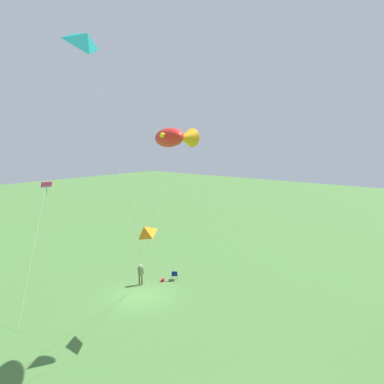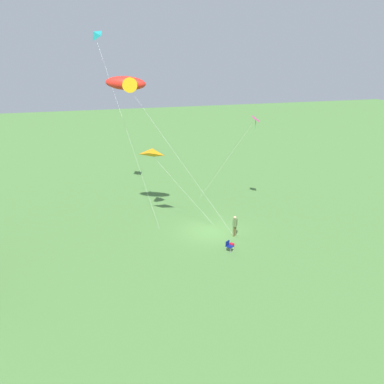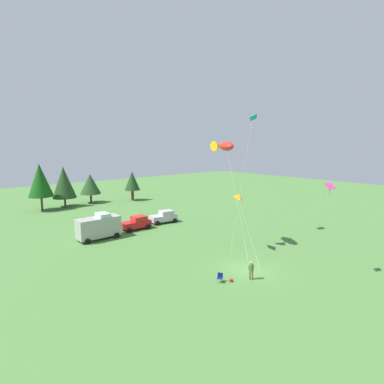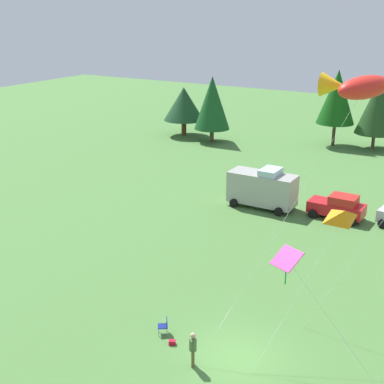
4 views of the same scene
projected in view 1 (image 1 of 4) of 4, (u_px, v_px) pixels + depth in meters
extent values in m
plane|color=#487637|center=(141.00, 295.00, 28.74)|extent=(160.00, 160.00, 0.00)
cylinder|color=brown|center=(139.00, 280.00, 30.79)|extent=(0.14, 0.14, 0.85)
cylinder|color=brown|center=(142.00, 280.00, 30.75)|extent=(0.14, 0.14, 0.85)
cylinder|color=#4A6336|center=(140.00, 271.00, 30.66)|extent=(0.46, 0.46, 0.62)
sphere|color=tan|center=(140.00, 266.00, 30.60)|extent=(0.24, 0.24, 0.24)
cylinder|color=#4A6336|center=(138.00, 270.00, 30.76)|extent=(0.13, 0.14, 0.55)
cylinder|color=#4A6336|center=(143.00, 271.00, 30.68)|extent=(0.16, 0.20, 0.56)
cube|color=navy|center=(175.00, 275.00, 31.85)|extent=(0.67, 0.67, 0.04)
cube|color=navy|center=(174.00, 274.00, 31.61)|extent=(0.31, 0.41, 0.40)
cylinder|color=#A5A8AD|center=(173.00, 276.00, 32.10)|extent=(0.03, 0.03, 0.42)
cylinder|color=#A5A8AD|center=(177.00, 277.00, 32.07)|extent=(0.03, 0.03, 0.42)
cylinder|color=#A5A8AD|center=(172.00, 278.00, 31.69)|extent=(0.03, 0.03, 0.42)
cylinder|color=#A5A8AD|center=(177.00, 278.00, 31.66)|extent=(0.03, 0.03, 0.42)
cube|color=red|center=(163.00, 280.00, 31.54)|extent=(0.38, 0.34, 0.22)
ellipsoid|color=red|center=(169.00, 138.00, 20.79)|extent=(2.61, 3.50, 1.21)
cone|color=gold|center=(186.00, 138.00, 21.91)|extent=(1.14, 1.13, 1.13)
sphere|color=yellow|center=(162.00, 135.00, 19.88)|extent=(0.28, 0.28, 0.28)
cylinder|color=silver|center=(152.00, 226.00, 25.75)|extent=(4.51, 7.61, 12.00)
cylinder|color=#4C3823|center=(140.00, 285.00, 30.71)|extent=(0.04, 0.04, 0.01)
cube|color=#DD2E8F|center=(46.00, 184.00, 27.93)|extent=(0.96, 0.90, 0.47)
cylinder|color=green|center=(47.00, 191.00, 27.99)|extent=(0.04, 0.04, 0.77)
cylinder|color=silver|center=(33.00, 251.00, 25.62)|extent=(4.54, 3.75, 8.55)
cylinder|color=#4C3823|center=(18.00, 332.00, 23.32)|extent=(0.04, 0.04, 0.01)
pyramid|color=teal|center=(88.00, 40.00, 14.41)|extent=(1.64, 1.26, 0.99)
cylinder|color=silver|center=(133.00, 219.00, 19.69)|extent=(7.73, 3.61, 15.53)
cylinder|color=#4C3823|center=(161.00, 320.00, 24.87)|extent=(0.04, 0.04, 0.01)
pyramid|color=orange|center=(144.00, 231.00, 22.74)|extent=(1.75, 1.93, 0.92)
cylinder|color=silver|center=(134.00, 269.00, 25.61)|extent=(2.18, 4.88, 6.13)
cylinder|color=#4C3823|center=(124.00, 297.00, 28.40)|extent=(0.04, 0.04, 0.01)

